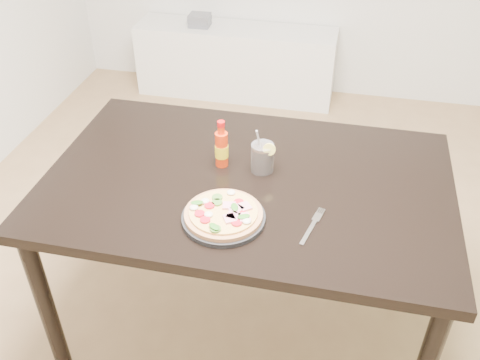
% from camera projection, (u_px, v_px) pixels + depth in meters
% --- Properties ---
extents(floor, '(4.50, 4.50, 0.00)m').
position_uv_depth(floor, '(314.00, 337.00, 2.22)').
color(floor, '#9E7A51').
rests_on(floor, ground).
extents(dining_table, '(1.40, 0.90, 0.75)m').
position_uv_depth(dining_table, '(247.00, 197.00, 1.90)').
color(dining_table, black).
rests_on(dining_table, ground).
extents(plate, '(0.26, 0.26, 0.02)m').
position_uv_depth(plate, '(224.00, 218.00, 1.67)').
color(plate, black).
rests_on(plate, dining_table).
extents(pizza, '(0.25, 0.25, 0.03)m').
position_uv_depth(pizza, '(224.00, 213.00, 1.66)').
color(pizza, '#B57D51').
rests_on(pizza, plate).
extents(hot_sauce_bottle, '(0.05, 0.05, 0.18)m').
position_uv_depth(hot_sauce_bottle, '(222.00, 148.00, 1.87)').
color(hot_sauce_bottle, red).
rests_on(hot_sauce_bottle, dining_table).
extents(cola_cup, '(0.09, 0.08, 0.17)m').
position_uv_depth(cola_cup, '(262.00, 158.00, 1.86)').
color(cola_cup, black).
rests_on(cola_cup, dining_table).
extents(fork, '(0.06, 0.19, 0.00)m').
position_uv_depth(fork, '(313.00, 225.00, 1.65)').
color(fork, silver).
rests_on(fork, dining_table).
extents(media_console, '(1.40, 0.34, 0.50)m').
position_uv_depth(media_console, '(236.00, 62.00, 3.83)').
color(media_console, white).
rests_on(media_console, ground).
extents(cd_stack, '(0.14, 0.12, 0.08)m').
position_uv_depth(cd_stack, '(200.00, 20.00, 3.69)').
color(cd_stack, slate).
rests_on(cd_stack, media_console).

